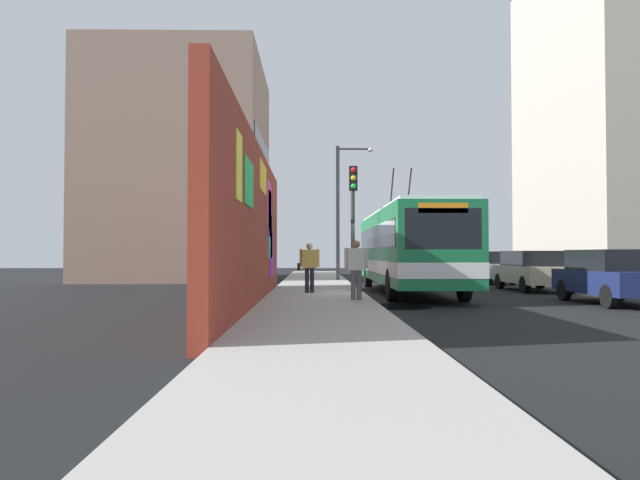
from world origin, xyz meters
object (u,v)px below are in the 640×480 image
(parked_car_silver, at_px, (486,266))
(pedestrian_midblock, at_px, (309,263))
(traffic_light, at_px, (353,207))
(parked_car_navy, at_px, (614,275))
(city_bus, at_px, (407,247))
(pedestrian_at_curb, at_px, (356,265))
(parked_car_champagne, at_px, (533,270))
(street_lamp, at_px, (342,203))
(parked_car_red, at_px, (455,264))

(parked_car_silver, relative_size, pedestrian_midblock, 2.81)
(pedestrian_midblock, height_order, traffic_light, traffic_light)
(parked_car_navy, height_order, traffic_light, traffic_light)
(city_bus, bearing_deg, pedestrian_at_curb, 154.80)
(city_bus, relative_size, parked_car_champagne, 2.74)
(parked_car_navy, xyz_separation_m, pedestrian_midblock, (2.77, 8.86, 0.30))
(city_bus, distance_m, pedestrian_midblock, 4.19)
(pedestrian_at_curb, bearing_deg, city_bus, -25.20)
(parked_car_champagne, bearing_deg, parked_car_navy, 180.00)
(parked_car_champagne, height_order, traffic_light, traffic_light)
(parked_car_navy, bearing_deg, parked_car_silver, -0.00)
(city_bus, relative_size, pedestrian_at_curb, 6.84)
(parked_car_navy, distance_m, pedestrian_midblock, 9.28)
(parked_car_navy, distance_m, parked_car_silver, 12.02)
(pedestrian_at_curb, relative_size, street_lamp, 0.25)
(city_bus, xyz_separation_m, street_lamp, (7.66, 2.04, 2.36))
(parked_car_champagne, bearing_deg, traffic_light, 111.71)
(traffic_light, bearing_deg, street_lamp, -0.68)
(parked_car_red, bearing_deg, parked_car_navy, 180.00)
(traffic_light, bearing_deg, city_bus, -52.73)
(parked_car_champagne, distance_m, pedestrian_at_curb, 9.71)
(street_lamp, bearing_deg, city_bus, -165.09)
(parked_car_silver, xyz_separation_m, traffic_light, (-8.93, 7.35, 2.23))
(parked_car_red, height_order, street_lamp, street_lamp)
(parked_car_red, relative_size, pedestrian_at_curb, 2.56)
(city_bus, distance_m, pedestrian_at_curb, 5.42)
(pedestrian_at_curb, xyz_separation_m, pedestrian_midblock, (2.92, 1.36, -0.02))
(parked_car_champagne, relative_size, parked_car_silver, 0.90)
(city_bus, relative_size, street_lamp, 1.70)
(traffic_light, bearing_deg, parked_car_silver, -39.44)
(parked_car_navy, relative_size, parked_car_red, 0.94)
(parked_car_champagne, distance_m, traffic_light, 8.22)
(pedestrian_midblock, xyz_separation_m, traffic_light, (0.32, -1.51, 1.93))
(pedestrian_midblock, bearing_deg, parked_car_silver, -43.74)
(parked_car_silver, height_order, traffic_light, traffic_light)
(pedestrian_at_curb, bearing_deg, traffic_light, -2.57)
(parked_car_red, bearing_deg, parked_car_silver, 180.00)
(city_bus, height_order, parked_car_red, city_bus)
(parked_car_champagne, height_order, parked_car_red, same)
(city_bus, relative_size, parked_car_red, 2.67)
(pedestrian_midblock, bearing_deg, parked_car_champagne, -69.87)
(city_bus, xyz_separation_m, parked_car_champagne, (1.29, -5.20, -0.89))
(parked_car_red, bearing_deg, parked_car_champagne, 180.00)
(parked_car_red, height_order, traffic_light, traffic_light)
(parked_car_silver, bearing_deg, parked_car_champagne, -180.00)
(street_lamp, bearing_deg, pedestrian_at_curb, 178.83)
(pedestrian_midblock, relative_size, street_lamp, 0.25)
(city_bus, height_order, pedestrian_midblock, city_bus)
(city_bus, distance_m, parked_car_champagne, 5.43)
(parked_car_champagne, xyz_separation_m, parked_car_red, (12.06, 0.00, 0.00))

